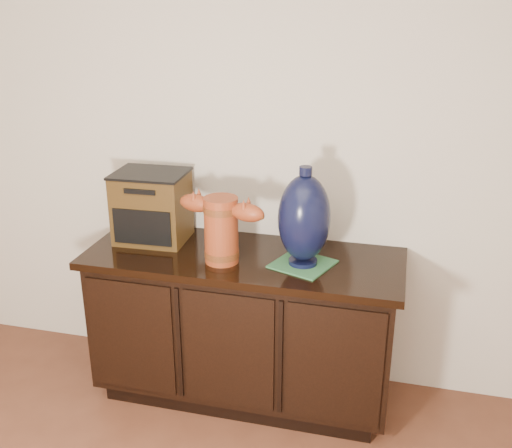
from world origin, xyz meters
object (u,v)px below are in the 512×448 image
(terracotta_vessel, at_px, (221,226))
(lamp_base, at_px, (304,219))
(sideboard, at_px, (244,325))
(tv_radio, at_px, (152,207))
(spray_can, at_px, (303,223))

(terracotta_vessel, distance_m, lamp_base, 0.36)
(sideboard, relative_size, tv_radio, 4.21)
(tv_radio, xyz_separation_m, lamp_base, (0.76, -0.11, 0.05))
(lamp_base, height_order, spray_can, lamp_base)
(lamp_base, xyz_separation_m, spray_can, (-0.04, 0.26, -0.12))
(spray_can, bearing_deg, lamp_base, -80.08)
(terracotta_vessel, height_order, tv_radio, tv_radio)
(sideboard, distance_m, lamp_base, 0.65)
(tv_radio, bearing_deg, sideboard, -11.20)
(tv_radio, bearing_deg, terracotta_vessel, -24.43)
(terracotta_vessel, bearing_deg, spray_can, 58.43)
(terracotta_vessel, relative_size, tv_radio, 1.23)
(sideboard, bearing_deg, tv_radio, 170.77)
(terracotta_vessel, distance_m, spray_can, 0.45)
(terracotta_vessel, xyz_separation_m, lamp_base, (0.36, 0.05, 0.05))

